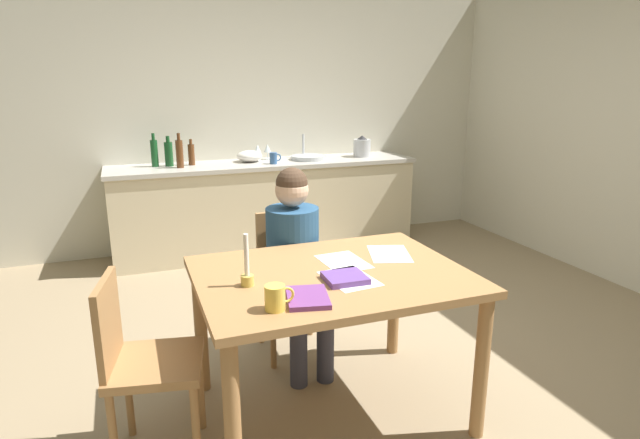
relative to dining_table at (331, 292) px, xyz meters
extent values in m
cube|color=#937F60|center=(0.40, 0.52, -0.69)|extent=(5.20, 5.20, 0.04)
cube|color=beige|center=(0.40, 3.12, 0.63)|extent=(5.20, 0.12, 2.60)
cube|color=beige|center=(0.40, 2.76, -0.24)|extent=(2.97, 0.60, 0.86)
cube|color=#B7B2A8|center=(0.40, 2.76, 0.21)|extent=(3.01, 0.64, 0.04)
cube|color=#9E7042|center=(0.00, 0.00, 0.08)|extent=(1.32, 1.00, 0.04)
cylinder|color=#9E7042|center=(-0.60, -0.44, -0.30)|extent=(0.07, 0.07, 0.74)
cylinder|color=#9E7042|center=(0.60, -0.44, -0.30)|extent=(0.07, 0.07, 0.74)
cylinder|color=#9E7042|center=(-0.60, 0.44, -0.30)|extent=(0.07, 0.07, 0.74)
cylinder|color=#9E7042|center=(0.60, 0.44, -0.30)|extent=(0.07, 0.07, 0.74)
cube|color=#9E7042|center=(0.01, 0.68, -0.20)|extent=(0.41, 0.41, 0.04)
cube|color=#9E7042|center=(0.01, 0.86, 0.01)|extent=(0.36, 0.04, 0.40)
cylinder|color=#9E7042|center=(-0.17, 0.51, -0.44)|extent=(0.04, 0.04, 0.46)
cylinder|color=#9E7042|center=(0.17, 0.50, -0.44)|extent=(0.04, 0.04, 0.46)
cylinder|color=#9E7042|center=(-0.16, 0.85, -0.44)|extent=(0.04, 0.04, 0.46)
cylinder|color=#9E7042|center=(0.18, 0.84, -0.44)|extent=(0.04, 0.04, 0.46)
cylinder|color=navy|center=(0.01, 0.66, 0.03)|extent=(0.33, 0.33, 0.50)
sphere|color=#D8AD8C|center=(0.01, 0.66, 0.39)|extent=(0.20, 0.20, 0.20)
sphere|color=#473323|center=(0.01, 0.66, 0.43)|extent=(0.19, 0.19, 0.19)
cylinder|color=#383847|center=(-0.08, 0.47, -0.22)|extent=(0.14, 0.38, 0.13)
cylinder|color=#383847|center=(-0.09, 0.28, -0.45)|extent=(0.10, 0.10, 0.45)
cylinder|color=#383847|center=(0.08, 0.47, -0.22)|extent=(0.14, 0.38, 0.13)
cylinder|color=#383847|center=(0.07, 0.28, -0.45)|extent=(0.10, 0.10, 0.45)
cube|color=#9E7042|center=(-0.86, -0.04, -0.20)|extent=(0.47, 0.47, 0.04)
cube|color=#9E7042|center=(-1.04, -0.01, 0.01)|extent=(0.10, 0.36, 0.40)
cylinder|color=#9E7042|center=(-0.72, -0.24, -0.44)|extent=(0.04, 0.04, 0.46)
cylinder|color=#9E7042|center=(-0.66, 0.09, -0.44)|extent=(0.04, 0.04, 0.46)
cylinder|color=#9E7042|center=(-1.06, -0.18, -0.44)|extent=(0.04, 0.04, 0.46)
cylinder|color=#9E7042|center=(-0.99, 0.16, -0.44)|extent=(0.04, 0.04, 0.46)
cylinder|color=#F2CC4C|center=(-0.38, -0.32, 0.16)|extent=(0.09, 0.09, 0.11)
torus|color=#F2CC4C|center=(-0.33, -0.32, 0.16)|extent=(0.07, 0.01, 0.07)
cylinder|color=gold|center=(-0.43, -0.03, 0.13)|extent=(0.06, 0.06, 0.05)
cylinder|color=white|center=(-0.43, -0.03, 0.25)|extent=(0.02, 0.02, 0.20)
cube|color=#633F8D|center=(0.02, -0.13, 0.12)|extent=(0.20, 0.19, 0.03)
cube|color=#6F377C|center=(-0.22, -0.28, 0.11)|extent=(0.22, 0.27, 0.02)
cube|color=white|center=(0.39, 0.15, 0.10)|extent=(0.29, 0.35, 0.00)
cube|color=white|center=(0.11, 0.12, 0.10)|extent=(0.23, 0.31, 0.00)
cube|color=white|center=(0.05, -0.11, 0.10)|extent=(0.24, 0.32, 0.00)
cylinder|color=#B2B7BC|center=(0.84, 2.76, 0.25)|extent=(0.36, 0.36, 0.04)
cylinder|color=silver|center=(0.84, 2.92, 0.35)|extent=(0.02, 0.02, 0.24)
cylinder|color=#194C23|center=(-0.64, 2.84, 0.35)|extent=(0.06, 0.06, 0.25)
cylinder|color=#194C23|center=(-0.64, 2.84, 0.51)|extent=(0.03, 0.03, 0.06)
cylinder|color=#194C23|center=(-0.51, 2.83, 0.34)|extent=(0.08, 0.08, 0.22)
cylinder|color=#194C23|center=(-0.51, 2.83, 0.48)|extent=(0.03, 0.03, 0.06)
cylinder|color=#593319|center=(-0.43, 2.70, 0.35)|extent=(0.07, 0.07, 0.25)
cylinder|color=#593319|center=(-0.43, 2.70, 0.51)|extent=(0.03, 0.03, 0.06)
cylinder|color=#593319|center=(-0.31, 2.82, 0.33)|extent=(0.06, 0.06, 0.20)
cylinder|color=#593319|center=(-0.31, 2.82, 0.45)|extent=(0.03, 0.03, 0.05)
ellipsoid|color=white|center=(0.25, 2.83, 0.28)|extent=(0.25, 0.25, 0.11)
cylinder|color=#B7BABF|center=(1.44, 2.76, 0.32)|extent=(0.18, 0.18, 0.18)
cone|color=#262628|center=(1.44, 2.76, 0.43)|extent=(0.11, 0.11, 0.04)
cylinder|color=silver|center=(0.46, 2.91, 0.23)|extent=(0.06, 0.06, 0.00)
cylinder|color=silver|center=(0.46, 2.91, 0.27)|extent=(0.01, 0.01, 0.07)
cone|color=silver|center=(0.46, 2.91, 0.34)|extent=(0.07, 0.07, 0.08)
cylinder|color=silver|center=(0.36, 2.91, 0.23)|extent=(0.06, 0.06, 0.00)
cylinder|color=silver|center=(0.36, 2.91, 0.27)|extent=(0.01, 0.01, 0.07)
cone|color=silver|center=(0.36, 2.91, 0.34)|extent=(0.07, 0.07, 0.08)
cylinder|color=#33598C|center=(0.43, 2.61, 0.28)|extent=(0.07, 0.07, 0.11)
torus|color=#33598C|center=(0.48, 2.61, 0.29)|extent=(0.07, 0.01, 0.07)
camera|label=1|loc=(-0.91, -2.28, 1.03)|focal=29.74mm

